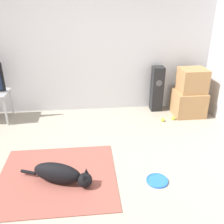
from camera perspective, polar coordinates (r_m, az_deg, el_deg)
name	(u,v)px	position (r m, az deg, el deg)	size (l,w,h in m)	color
ground_plane	(74,177)	(3.29, -8.58, -14.43)	(12.00, 12.00, 0.00)	#9E9384
wall_back	(74,45)	(4.71, -8.72, 15.00)	(8.00, 0.06, 2.55)	silver
area_rug	(57,177)	(3.31, -12.36, -14.28)	(1.46, 1.29, 0.01)	#934C42
dog	(61,174)	(3.14, -11.56, -13.70)	(0.89, 0.42, 0.25)	black
frisbee	(157,180)	(3.23, 10.31, -15.12)	(0.27, 0.27, 0.03)	blue
cardboard_box_lower	(188,103)	(4.94, 17.04, 2.00)	(0.56, 0.51, 0.46)	#A87A4C
cardboard_box_upper	(192,80)	(4.80, 17.90, 6.91)	(0.47, 0.43, 0.43)	#A87A4C
floor_speaker	(157,89)	(4.93, 10.23, 5.21)	(0.21, 0.22, 0.87)	black
tennis_ball_by_boxes	(173,118)	(4.72, 13.82, -1.38)	(0.07, 0.07, 0.07)	#C6E033
tennis_ball_near_speaker	(163,120)	(4.62, 11.53, -1.73)	(0.07, 0.07, 0.07)	#C6E033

